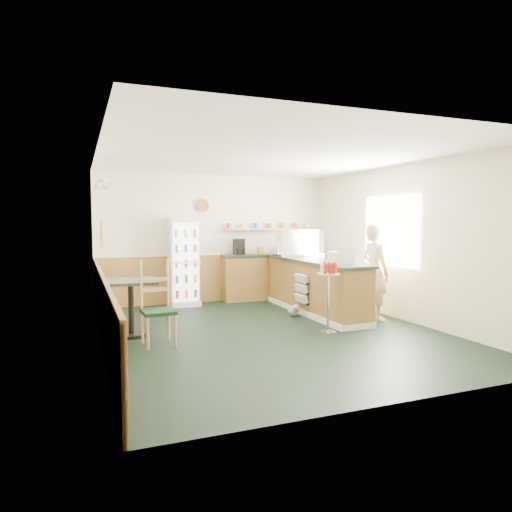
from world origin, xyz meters
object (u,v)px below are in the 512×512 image
cash_register (341,258)px  shopkeeper (375,272)px  drinks_fridge (184,262)px  cafe_chair (157,300)px  cafe_table (131,297)px  condiment_stand (328,286)px  display_case (298,244)px

cash_register → shopkeeper: (0.70, 0.00, -0.27)m
drinks_fridge → cafe_chair: 2.95m
shopkeeper → cafe_table: 4.12m
drinks_fridge → cash_register: bearing=-50.6°
drinks_fridge → cash_register: drinks_fridge is taller
shopkeeper → condiment_stand: (-1.25, -0.53, -0.11)m
shopkeeper → cafe_table: bearing=82.5°
cafe_table → cafe_chair: cafe_chair is taller
display_case → condiment_stand: 2.27m
cafe_table → display_case: bearing=20.0°
drinks_fridge → cafe_chair: (-0.99, -2.77, -0.28)m
shopkeeper → cafe_table: size_ratio=1.98×
cash_register → cafe_table: (-3.40, 0.37, -0.51)m
condiment_stand → cafe_table: 2.99m
drinks_fridge → cash_register: 3.34m
drinks_fridge → shopkeeper: (2.81, -2.57, -0.05)m
shopkeeper → cafe_chair: shopkeeper is taller
condiment_stand → cafe_chair: (-2.55, 0.34, -0.12)m
drinks_fridge → cafe_chair: bearing=-109.7°
drinks_fridge → condiment_stand: 3.48m
display_case → shopkeeper: size_ratio=0.55×
display_case → cash_register: 1.62m
cafe_chair → display_case: bearing=26.3°
drinks_fridge → shopkeeper: 3.81m
shopkeeper → cafe_chair: bearing=90.5°
cash_register → display_case: bearing=103.0°
display_case → drinks_fridge: bearing=155.4°
cafe_chair → condiment_stand: bearing=-11.4°
cafe_table → shopkeeper: bearing=-5.1°
display_case → cafe_table: (-3.40, -1.24, -0.67)m
shopkeeper → cafe_chair: 3.81m
cafe_table → cash_register: bearing=-6.2°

